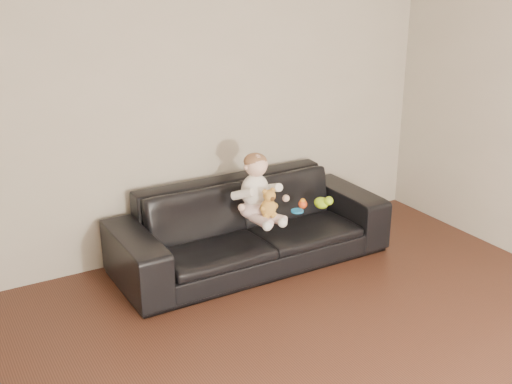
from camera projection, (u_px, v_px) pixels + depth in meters
wall_back at (166, 103)px, 5.09m from camera, size 5.00×0.00×5.00m
sofa at (251, 225)px, 5.25m from camera, size 2.26×0.90×0.66m
baby at (257, 191)px, 5.02m from camera, size 0.40×0.48×0.53m
teddy_bear at (269, 204)px, 4.91m from camera, size 0.15×0.15×0.24m
toy_green at (321, 203)px, 5.29m from camera, size 0.12×0.14×0.10m
toy_rattle at (303, 204)px, 5.29m from camera, size 0.09×0.09×0.08m
toy_blue_disc at (297, 211)px, 5.23m from camera, size 0.11×0.11×0.01m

